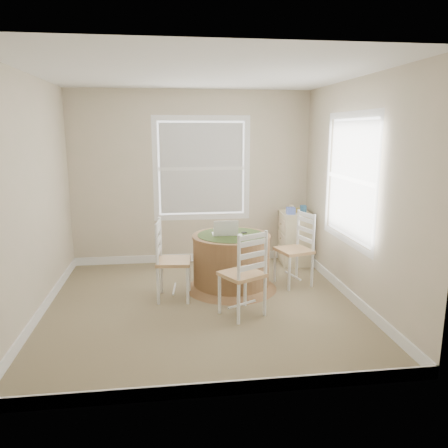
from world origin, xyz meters
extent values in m
cube|color=#7B6D4E|center=(0.00, 0.00, -0.01)|extent=(3.60, 3.60, 0.02)
cube|color=white|center=(0.00, 0.00, 2.61)|extent=(3.60, 3.60, 0.02)
cube|color=#BDB595|center=(0.00, 1.81, 1.30)|extent=(3.60, 0.02, 2.60)
cube|color=#BDB595|center=(0.00, -1.81, 1.30)|extent=(3.60, 0.02, 2.60)
cube|color=#BDB595|center=(-1.81, 0.00, 1.30)|extent=(0.02, 3.60, 2.60)
cube|color=#BDB595|center=(1.81, 0.00, 1.30)|extent=(0.02, 3.60, 2.60)
cube|color=white|center=(0.00, 1.79, 0.06)|extent=(3.60, 0.02, 0.12)
cube|color=white|center=(0.00, -1.79, 0.06)|extent=(3.60, 0.02, 0.12)
cube|color=white|center=(-1.79, 0.00, 0.06)|extent=(0.02, 3.60, 0.12)
cube|color=white|center=(1.79, 0.00, 0.06)|extent=(0.02, 3.60, 0.12)
cylinder|color=brown|center=(0.42, 0.53, 0.39)|extent=(0.98, 0.98, 0.63)
cone|color=brown|center=(0.42, 0.53, 0.04)|extent=(1.18, 1.18, 0.07)
cylinder|color=brown|center=(0.42, 0.53, 0.69)|extent=(1.00, 1.00, 0.03)
cylinder|color=#39491F|center=(0.42, 0.53, 0.71)|extent=(0.86, 0.86, 0.01)
cone|color=#39491F|center=(0.42, 0.53, 0.65)|extent=(0.96, 0.96, 0.10)
cube|color=white|center=(0.34, 0.58, 0.71)|extent=(0.31, 0.22, 0.02)
cube|color=silver|center=(0.34, 0.58, 0.72)|extent=(0.26, 0.12, 0.00)
cube|color=black|center=(0.34, 0.44, 0.82)|extent=(0.31, 0.06, 0.20)
ellipsoid|color=white|center=(0.52, 0.48, 0.72)|extent=(0.07, 0.10, 0.03)
cube|color=#B7BABF|center=(0.70, 0.43, 0.71)|extent=(0.06, 0.10, 0.02)
cube|color=black|center=(0.60, 0.60, 0.72)|extent=(0.07, 0.06, 0.02)
cube|color=beige|center=(1.55, 1.52, 0.39)|extent=(0.45, 0.59, 0.77)
cube|color=beige|center=(1.55, 1.52, 0.78)|extent=(0.48, 0.62, 0.02)
cube|color=beige|center=(1.34, 1.54, 0.15)|extent=(0.04, 0.48, 0.16)
cube|color=beige|center=(1.34, 1.54, 0.39)|extent=(0.04, 0.48, 0.16)
cube|color=beige|center=(1.34, 1.54, 0.62)|extent=(0.04, 0.48, 0.16)
cube|color=#5D74D4|center=(1.44, 1.40, 0.84)|extent=(0.13, 0.13, 0.10)
cube|color=gold|center=(1.61, 1.55, 0.82)|extent=(0.16, 0.11, 0.06)
cube|color=#2E608B|center=(1.65, 1.44, 0.85)|extent=(0.08, 0.08, 0.12)
cylinder|color=beige|center=(1.52, 1.66, 0.84)|extent=(0.07, 0.07, 0.09)
camera|label=1|loc=(-0.37, -4.79, 2.01)|focal=35.00mm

